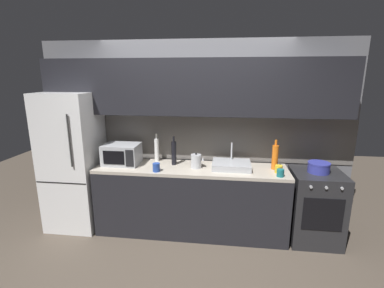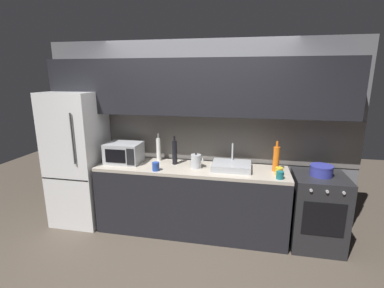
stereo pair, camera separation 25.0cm
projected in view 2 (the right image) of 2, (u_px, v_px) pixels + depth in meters
ground_plane at (174, 275)px, 2.94m from camera, size 10.00×10.00×0.00m
back_wall at (195, 114)px, 3.71m from camera, size 4.19×0.44×2.50m
counter_run at (191, 199)px, 3.69m from camera, size 2.45×0.60×0.90m
refrigerator at (78, 159)px, 3.89m from camera, size 0.68×0.69×1.84m
oven_range at (317, 211)px, 3.39m from camera, size 0.60×0.62×0.90m
microwave at (124, 153)px, 3.74m from camera, size 0.46×0.35×0.27m
sink_basin at (231, 166)px, 3.50m from camera, size 0.48×0.38×0.30m
kettle at (196, 161)px, 3.53m from camera, size 0.17×0.13×0.20m
wine_bottle_orange at (276, 159)px, 3.40m from camera, size 0.08×0.08×0.37m
wine_bottle_dark at (175, 152)px, 3.67m from camera, size 0.07×0.07×0.38m
wine_bottle_white at (159, 149)px, 3.83m from camera, size 0.06×0.06×0.38m
mug_yellow at (279, 171)px, 3.29m from camera, size 0.09×0.09×0.09m
mug_teal at (280, 175)px, 3.17m from camera, size 0.08×0.08×0.09m
mug_blue at (156, 167)px, 3.44m from camera, size 0.09×0.09×0.11m
cooking_pot at (321, 170)px, 3.26m from camera, size 0.26×0.26×0.13m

